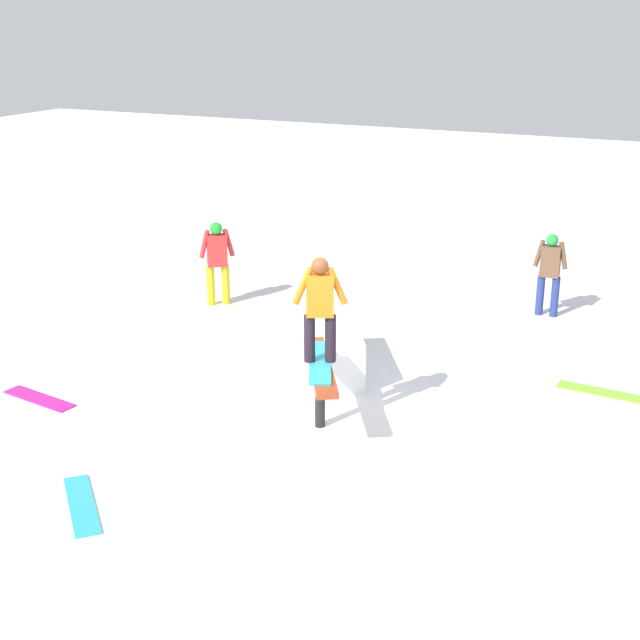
{
  "coord_description": "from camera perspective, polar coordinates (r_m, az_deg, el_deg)",
  "views": [
    {
      "loc": [
        9.79,
        4.57,
        5.3
      ],
      "look_at": [
        0.0,
        0.0,
        1.51
      ],
      "focal_mm": 50.0,
      "sensor_mm": 36.0,
      "label": 1
    }
  ],
  "objects": [
    {
      "name": "main_rider_on_rail",
      "position": [
        11.41,
        0.0,
        0.53
      ],
      "size": [
        1.46,
        0.88,
        1.43
      ],
      "rotation": [
        0.0,
        0.0,
        0.44
      ],
      "color": "#30B7C5",
      "rests_on": "rail_feature"
    },
    {
      "name": "loose_snowboard_cyan",
      "position": [
        10.59,
        -15.01,
        -11.35
      ],
      "size": [
        1.14,
        1.15,
        0.02
      ],
      "primitive_type": "cube",
      "rotation": [
        0.0,
        0.0,
        0.79
      ],
      "color": "#2EB3C6",
      "rests_on": "ground"
    },
    {
      "name": "loose_snowboard_magenta",
      "position": [
        13.42,
        -17.52,
        -4.82
      ],
      "size": [
        0.47,
        1.27,
        0.02
      ],
      "primitive_type": "cube",
      "rotation": [
        0.0,
        0.0,
        4.56
      ],
      "color": "#CD1C94",
      "rests_on": "ground"
    },
    {
      "name": "loose_snowboard_lime",
      "position": [
        13.64,
        17.81,
        -4.46
      ],
      "size": [
        0.38,
        1.41,
        0.02
      ],
      "primitive_type": "cube",
      "rotation": [
        0.0,
        0.0,
        1.5
      ],
      "color": "#86DF35",
      "rests_on": "ground"
    },
    {
      "name": "bystander_brown",
      "position": [
        16.52,
        14.49,
        3.11
      ],
      "size": [
        0.22,
        0.61,
        1.52
      ],
      "rotation": [
        0.0,
        0.0,
        4.75
      ],
      "color": "navy",
      "rests_on": "ground"
    },
    {
      "name": "ground_plane",
      "position": [
        12.04,
        0.0,
        -6.79
      ],
      "size": [
        60.0,
        60.0,
        0.0
      ],
      "primitive_type": "plane",
      "color": "white"
    },
    {
      "name": "snow_kicker_ramp",
      "position": [
        13.56,
        -0.74,
        -1.94
      ],
      "size": [
        2.31,
        2.21,
        0.75
      ],
      "primitive_type": "cube",
      "rotation": [
        0.0,
        0.0,
        0.53
      ],
      "color": "white",
      "rests_on": "ground"
    },
    {
      "name": "bystander_red",
      "position": [
        16.72,
        -6.59,
        3.91
      ],
      "size": [
        0.49,
        0.58,
        1.58
      ],
      "rotation": [
        0.0,
        0.0,
        2.24
      ],
      "color": "gold",
      "rests_on": "ground"
    },
    {
      "name": "rail_feature",
      "position": [
        11.73,
        0.0,
        -3.52
      ],
      "size": [
        1.84,
        1.24,
        0.91
      ],
      "rotation": [
        0.0,
        0.0,
        0.53
      ],
      "color": "black",
      "rests_on": "ground"
    }
  ]
}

